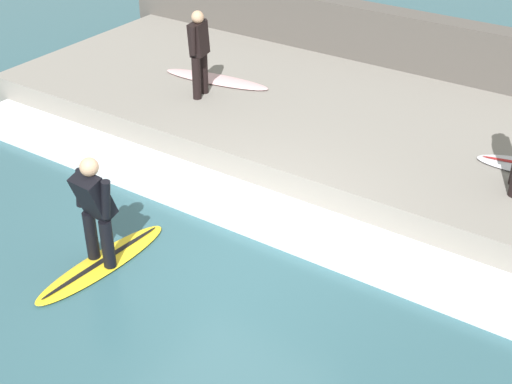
{
  "coord_description": "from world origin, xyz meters",
  "views": [
    {
      "loc": [
        -5.92,
        -4.43,
        5.54
      ],
      "look_at": [
        0.64,
        0.0,
        0.7
      ],
      "focal_mm": 50.0,
      "sensor_mm": 36.0,
      "label": 1
    }
  ],
  "objects_px": {
    "surfboard_riding": "(103,263)",
    "surfer_waiting_far": "(199,49)",
    "surfboard_waiting_far": "(216,79)",
    "surfer_riding": "(95,206)"
  },
  "relations": [
    {
      "from": "surfer_riding",
      "to": "surfer_waiting_far",
      "type": "height_order",
      "value": "surfer_waiting_far"
    },
    {
      "from": "surfer_riding",
      "to": "surfer_waiting_far",
      "type": "xyz_separation_m",
      "value": [
        3.97,
        1.46,
        0.49
      ]
    },
    {
      "from": "surfboard_riding",
      "to": "surfer_waiting_far",
      "type": "bearing_deg",
      "value": 20.23
    },
    {
      "from": "surfboard_riding",
      "to": "surfer_riding",
      "type": "xyz_separation_m",
      "value": [
        -0.0,
        0.0,
        0.86
      ]
    },
    {
      "from": "surfer_waiting_far",
      "to": "surfer_riding",
      "type": "bearing_deg",
      "value": -159.77
    },
    {
      "from": "surfer_waiting_far",
      "to": "surfboard_waiting_far",
      "type": "distance_m",
      "value": 1.06
    },
    {
      "from": "surfer_waiting_far",
      "to": "surfboard_riding",
      "type": "bearing_deg",
      "value": -159.77
    },
    {
      "from": "surfboard_riding",
      "to": "surfer_riding",
      "type": "relative_size",
      "value": 1.42
    },
    {
      "from": "surfboard_riding",
      "to": "surfer_waiting_far",
      "type": "height_order",
      "value": "surfer_waiting_far"
    },
    {
      "from": "surfboard_waiting_far",
      "to": "surfboard_riding",
      "type": "bearing_deg",
      "value": -160.59
    }
  ]
}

